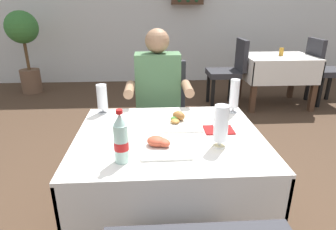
% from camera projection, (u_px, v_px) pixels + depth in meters
% --- Properties ---
extents(main_dining_table, '(1.06, 0.90, 0.74)m').
position_uv_depth(main_dining_table, '(169.00, 160.00, 1.71)').
color(main_dining_table, white).
rests_on(main_dining_table, ground).
extents(chair_far_diner_seat, '(0.44, 0.50, 0.97)m').
position_uv_depth(chair_far_diner_seat, '(163.00, 112.00, 2.49)').
color(chair_far_diner_seat, '#2D2D33').
rests_on(chair_far_diner_seat, ground).
extents(seated_diner_far, '(0.50, 0.46, 1.26)m').
position_uv_depth(seated_diner_far, '(158.00, 99.00, 2.33)').
color(seated_diner_far, '#282D42').
rests_on(seated_diner_far, ground).
extents(plate_near_camera, '(0.25, 0.25, 0.06)m').
position_uv_depth(plate_near_camera, '(162.00, 145.00, 1.48)').
color(plate_near_camera, white).
rests_on(plate_near_camera, main_dining_table).
extents(plate_far_diner, '(0.26, 0.26, 0.07)m').
position_uv_depth(plate_far_diner, '(179.00, 121.00, 1.78)').
color(plate_far_diner, white).
rests_on(plate_far_diner, main_dining_table).
extents(beer_glass_left, '(0.07, 0.07, 0.23)m').
position_uv_depth(beer_glass_left, '(234.00, 95.00, 1.93)').
color(beer_glass_left, white).
rests_on(beer_glass_left, main_dining_table).
extents(beer_glass_middle, '(0.07, 0.07, 0.23)m').
position_uv_depth(beer_glass_middle, '(221.00, 126.00, 1.47)').
color(beer_glass_middle, white).
rests_on(beer_glass_middle, main_dining_table).
extents(beer_glass_right, '(0.07, 0.07, 0.20)m').
position_uv_depth(beer_glass_right, '(102.00, 99.00, 1.93)').
color(beer_glass_right, white).
rests_on(beer_glass_right, main_dining_table).
extents(cola_bottle_primary, '(0.07, 0.07, 0.26)m').
position_uv_depth(cola_bottle_primary, '(121.00, 140.00, 1.32)').
color(cola_bottle_primary, silver).
rests_on(cola_bottle_primary, main_dining_table).
extents(napkin_cutlery_set, '(0.17, 0.19, 0.01)m').
position_uv_depth(napkin_cutlery_set, '(219.00, 130.00, 1.69)').
color(napkin_cutlery_set, maroon).
rests_on(napkin_cutlery_set, main_dining_table).
extents(background_dining_table, '(0.98, 0.77, 0.74)m').
position_uv_depth(background_dining_table, '(277.00, 68.00, 4.18)').
color(background_dining_table, white).
rests_on(background_dining_table, ground).
extents(background_chair_left, '(0.50, 0.44, 0.97)m').
position_uv_depth(background_chair_left, '(230.00, 69.00, 4.14)').
color(background_chair_left, '#2D2D33').
rests_on(background_chair_left, ground).
extents(background_chair_right, '(0.50, 0.44, 0.97)m').
position_uv_depth(background_chair_right, '(323.00, 67.00, 4.21)').
color(background_chair_right, '#2D2D33').
rests_on(background_chair_right, ground).
extents(background_table_tumbler, '(0.06, 0.06, 0.11)m').
position_uv_depth(background_table_tumbler, '(281.00, 52.00, 4.09)').
color(background_table_tumbler, '#C68928').
rests_on(background_table_tumbler, background_dining_table).
extents(potted_plant_corner, '(0.51, 0.51, 1.34)m').
position_uv_depth(potted_plant_corner, '(24.00, 41.00, 4.65)').
color(potted_plant_corner, brown).
rests_on(potted_plant_corner, ground).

